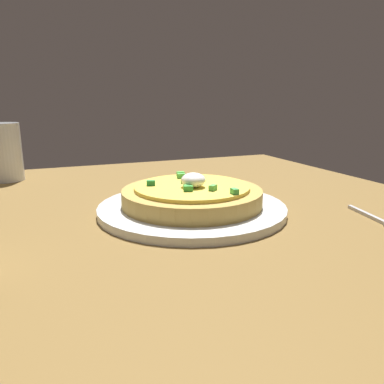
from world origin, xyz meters
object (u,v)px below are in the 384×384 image
pizza (192,195)px  fork (378,220)px  cup_far (5,156)px  plate (192,208)px

pizza → fork: 27.23cm
pizza → fork: size_ratio=1.83×
cup_far → pizza: bearing=-52.5°
pizza → fork: pizza is taller
plate → pizza: bearing=-106.0°
pizza → fork: (23.08, -14.24, -2.50)cm
plate → pizza: size_ratio=1.34×
cup_far → fork: 72.22cm
cup_far → fork: bearing=-44.8°
cup_far → fork: cup_far is taller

